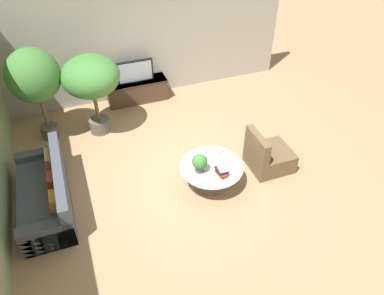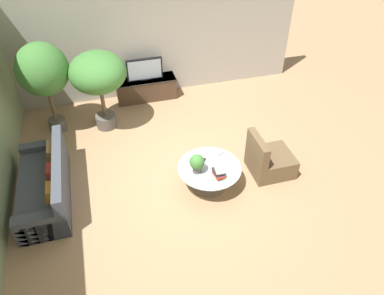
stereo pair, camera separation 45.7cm
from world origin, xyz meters
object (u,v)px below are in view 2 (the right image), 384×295
object	(u,v)px
potted_palm_tall	(43,71)
couch_by_wall	(46,185)
coffee_table	(209,173)
armchair_wicker	(269,160)
media_console	(146,88)
potted_palm_corner	(98,75)
potted_plant_tabletop	(197,163)
television	(145,69)

from	to	relation	value
potted_palm_tall	couch_by_wall	bearing A→B (deg)	-94.49
coffee_table	armchair_wicker	world-z (taller)	armchair_wicker
media_console	armchair_wicker	bearing A→B (deg)	-61.42
media_console	armchair_wicker	xyz separation A→B (m)	(1.81, -3.33, -0.01)
coffee_table	potted_palm_corner	distance (m)	3.13
coffee_table	media_console	bearing A→B (deg)	99.63
potted_plant_tabletop	television	bearing A→B (deg)	95.36
potted_palm_corner	potted_plant_tabletop	bearing A→B (deg)	-60.23
media_console	coffee_table	world-z (taller)	media_console
potted_plant_tabletop	potted_palm_tall	bearing A→B (deg)	133.14
couch_by_wall	armchair_wicker	size ratio (longest dim) A/B	2.42
couch_by_wall	potted_palm_tall	distance (m)	2.42
media_console	potted_palm_corner	distance (m)	1.78
television	potted_plant_tabletop	distance (m)	3.45
coffee_table	couch_by_wall	distance (m)	2.96
television	coffee_table	distance (m)	3.48
television	potted_palm_corner	world-z (taller)	potted_palm_corner
potted_palm_corner	armchair_wicker	bearing A→B (deg)	-39.24
potted_palm_corner	potted_palm_tall	bearing A→B (deg)	170.86
television	armchair_wicker	world-z (taller)	television
couch_by_wall	armchair_wicker	distance (m)	4.17
television	potted_palm_corner	xyz separation A→B (m)	(-1.10, -0.95, 0.51)
armchair_wicker	potted_palm_tall	distance (m)	4.88
armchair_wicker	television	bearing A→B (deg)	28.59
television	couch_by_wall	bearing A→B (deg)	-129.02
television	couch_by_wall	world-z (taller)	television
potted_palm_tall	potted_plant_tabletop	bearing A→B (deg)	-46.86
television	couch_by_wall	xyz separation A→B (m)	(-2.34, -2.89, -0.52)
armchair_wicker	potted_palm_tall	size ratio (longest dim) A/B	0.42
coffee_table	television	bearing A→B (deg)	99.63
potted_palm_tall	media_console	bearing A→B (deg)	19.62
media_console	potted_palm_tall	bearing A→B (deg)	-160.38
television	couch_by_wall	size ratio (longest dim) A/B	0.42
television	potted_plant_tabletop	bearing A→B (deg)	-84.64
television	couch_by_wall	distance (m)	3.75
television	armchair_wicker	size ratio (longest dim) A/B	1.01
television	potted_palm_corner	distance (m)	1.54
coffee_table	armchair_wicker	bearing A→B (deg)	3.21
media_console	couch_by_wall	world-z (taller)	couch_by_wall
coffee_table	couch_by_wall	size ratio (longest dim) A/B	0.56
media_console	armchair_wicker	distance (m)	3.79
media_console	potted_palm_corner	bearing A→B (deg)	-139.33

